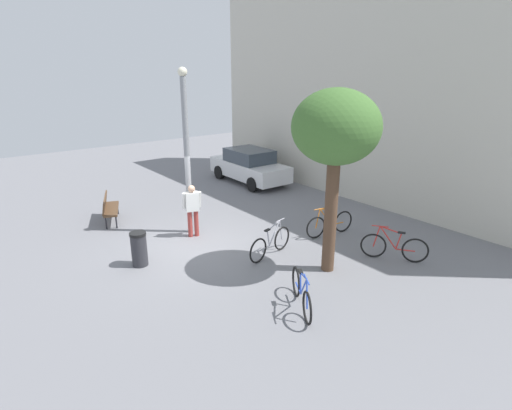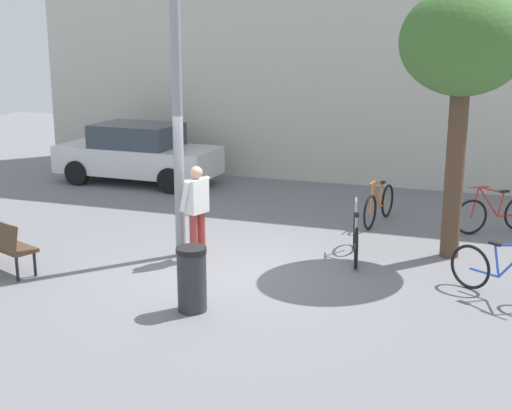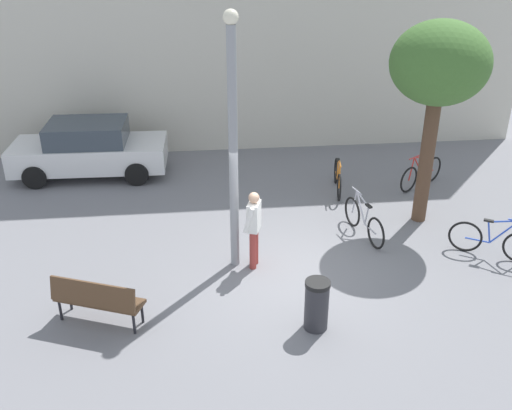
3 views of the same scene
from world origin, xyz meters
The scene contains 11 objects.
ground_plane centered at (0.00, 0.00, 0.00)m, with size 36.00×36.00×0.00m, color slate.
building_facade centered at (0.00, 8.33, 4.15)m, with size 16.86×2.00×8.29m, color beige.
lamppost centered at (-1.09, 0.53, 2.73)m, with size 0.28×0.28×5.10m.
person_by_lamppost centered at (-0.71, 0.41, 0.97)m, with size 0.42×0.63×1.67m.
plaza_tree centered at (3.45, 2.06, 3.66)m, with size 2.13×2.13×4.65m.
bicycle_silver centered at (1.89, 1.41, 0.38)m, with size 0.44×1.78×0.97m.
bicycle_red centered at (4.18, 3.91, 0.38)m, with size 1.52×1.06×0.97m.
bicycle_blue centered at (4.35, 0.22, 0.38)m, with size 1.57×0.99×0.97m.
bicycle_orange centered at (1.88, 3.86, 0.38)m, with size 0.34×1.79×0.97m.
parked_car_white centered at (-4.75, 5.71, 0.77)m, with size 4.24×1.90×1.55m.
trash_bin centered at (0.16, -1.73, 0.48)m, with size 0.44×0.44×0.95m.
Camera 2 is at (4.18, -10.40, 3.97)m, focal length 49.53 mm.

